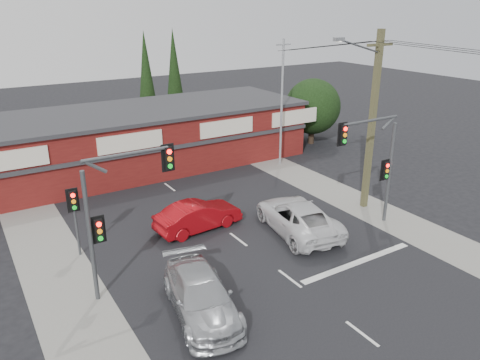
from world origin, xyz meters
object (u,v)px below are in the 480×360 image
white_suv (298,217)px  red_sedan (198,216)px  silver_suv (201,296)px  shop_building (126,140)px  utility_pole (371,117)px

white_suv → red_sedan: size_ratio=1.27×
silver_suv → shop_building: (3.37, 18.02, 1.36)m
red_sedan → utility_pole: bearing=-109.5°
red_sedan → shop_building: 11.60m
silver_suv → white_suv: bearing=36.6°
white_suv → silver_suv: size_ratio=1.11×
silver_suv → red_sedan: silver_suv is taller
white_suv → red_sedan: (-4.29, 2.95, -0.06)m
silver_suv → utility_pole: bearing=28.8°
silver_suv → red_sedan: bearing=75.0°
shop_building → white_suv: bearing=-74.1°
white_suv → shop_building: 15.10m
red_sedan → utility_pole: 10.88m
white_suv → utility_pole: (5.24, 0.47, 4.57)m
utility_pole → red_sedan: bearing=165.4°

